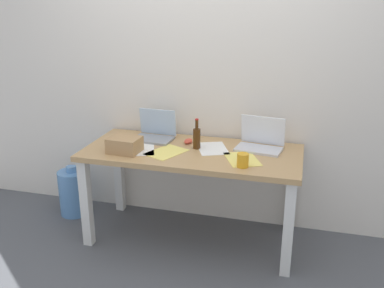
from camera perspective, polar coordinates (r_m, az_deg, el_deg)
ground_plane at (r=3.51m, az=0.00°, el=-12.34°), size 8.00×8.00×0.00m
back_wall at (r=3.45m, az=1.85°, el=10.20°), size 5.20×0.08×2.60m
desk at (r=3.23m, az=0.00°, el=-2.59°), size 1.63×0.72×0.74m
laptop_left at (r=3.44m, az=-5.04°, el=1.50°), size 0.33×0.25×0.23m
laptop_right at (r=3.24m, az=9.13°, el=0.28°), size 0.37×0.27×0.24m
beer_bottle at (r=3.20m, az=0.64°, el=0.88°), size 0.06×0.06×0.23m
computer_mouse at (r=3.34m, az=-0.50°, el=0.40°), size 0.06×0.10×0.03m
cardboard_box at (r=3.17m, az=-9.03°, el=-0.11°), size 0.24×0.19×0.11m
coffee_mug at (r=2.88m, az=6.83°, el=-2.18°), size 0.08×0.08×0.09m
paper_sheet_front_left at (r=3.23m, az=-6.98°, el=-0.69°), size 0.30×0.35×0.00m
paper_sheet_front_right at (r=3.03m, az=6.75°, el=-2.03°), size 0.31×0.36×0.00m
paper_sheet_near_back at (r=3.23m, az=2.76°, el=-0.60°), size 0.31×0.35×0.00m
paper_yellow_folder at (r=3.15m, az=-3.48°, el=-1.09°), size 0.31×0.36×0.00m
water_cooler_jug at (r=3.92m, az=-15.62°, el=-6.26°), size 0.25×0.25×0.45m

